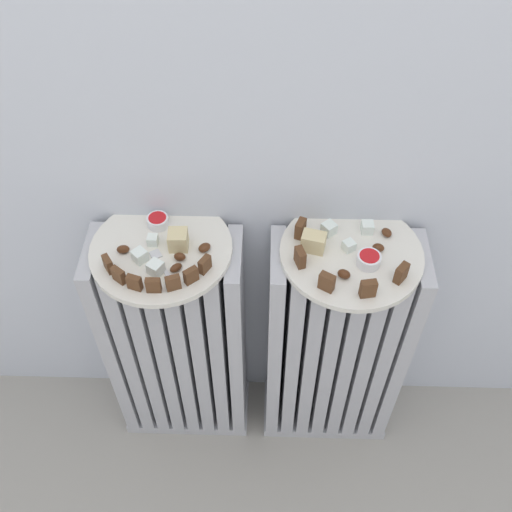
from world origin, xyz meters
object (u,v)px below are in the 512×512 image
object	(u,v)px
jam_bowl_left	(158,221)
fork	(162,265)
radiator_left	(179,345)
jam_bowl_right	(369,259)
plate_right	(351,253)
plate_left	(161,249)
radiator_right	(334,348)

from	to	relation	value
jam_bowl_left	fork	xyz separation A→B (m)	(0.02, -0.11, -0.01)
radiator_left	jam_bowl_right	size ratio (longest dim) A/B	14.51
plate_right	plate_left	bearing A→B (deg)	180.00
radiator_left	plate_left	bearing A→B (deg)	0.00
jam_bowl_left	fork	bearing A→B (deg)	-79.03
radiator_right	jam_bowl_right	bearing A→B (deg)	-47.36
plate_right	fork	xyz separation A→B (m)	(-0.37, -0.05, 0.01)
plate_right	radiator_right	bearing A→B (deg)	0.00
jam_bowl_left	fork	distance (m)	0.11
radiator_left	plate_left	distance (m)	0.35
plate_left	plate_right	xyz separation A→B (m)	(0.38, 0.00, 0.00)
radiator_right	jam_bowl_right	xyz separation A→B (m)	(0.03, -0.03, 0.37)
jam_bowl_left	radiator_left	bearing A→B (deg)	-77.99
radiator_right	plate_left	size ratio (longest dim) A/B	2.38
radiator_left	plate_right	size ratio (longest dim) A/B	2.38
jam_bowl_left	radiator_right	bearing A→B (deg)	-8.91
plate_left	jam_bowl_left	world-z (taller)	jam_bowl_left
jam_bowl_right	fork	xyz separation A→B (m)	(-0.40, -0.01, -0.01)
plate_right	jam_bowl_left	bearing A→B (deg)	171.09
radiator_right	plate_right	bearing A→B (deg)	180.00
plate_left	jam_bowl_right	distance (m)	0.41
radiator_right	jam_bowl_left	xyz separation A→B (m)	(-0.39, 0.06, 0.37)
radiator_left	plate_right	distance (m)	0.51
radiator_right	jam_bowl_right	size ratio (longest dim) A/B	14.51
radiator_left	radiator_right	distance (m)	0.38
plate_left	plate_right	size ratio (longest dim) A/B	1.00
plate_left	jam_bowl_left	bearing A→B (deg)	102.01
jam_bowl_right	plate_right	bearing A→B (deg)	132.64
radiator_left	fork	world-z (taller)	fork
plate_left	jam_bowl_right	xyz separation A→B (m)	(0.40, -0.03, 0.02)
fork	plate_left	bearing A→B (deg)	99.57
radiator_right	fork	world-z (taller)	fork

